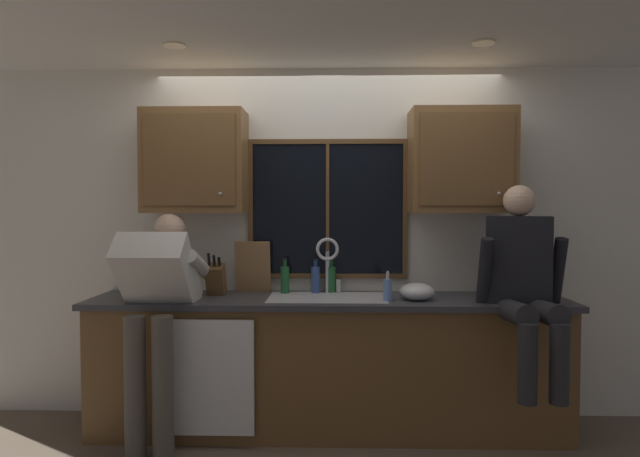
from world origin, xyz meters
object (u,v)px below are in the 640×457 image
(person_standing, at_px, (158,301))
(mixing_bowl, at_px, (417,292))
(bottle_tall_clear, at_px, (316,279))
(bottle_amber_small, at_px, (331,278))
(knife_block, at_px, (216,280))
(bottle_green_glass, at_px, (285,279))
(cutting_board, at_px, (253,267))
(soap_dispenser, at_px, (388,289))
(person_sitting_on_counter, at_px, (524,276))

(person_standing, xyz_separation_m, mixing_bowl, (1.68, 0.22, 0.03))
(mixing_bowl, relative_size, bottle_tall_clear, 0.95)
(bottle_amber_small, bearing_deg, mixing_bowl, -28.00)
(knife_block, height_order, bottle_green_glass, knife_block)
(cutting_board, distance_m, mixing_bowl, 1.18)
(soap_dispenser, relative_size, bottle_amber_small, 0.82)
(bottle_tall_clear, bearing_deg, bottle_green_glass, -172.54)
(knife_block, relative_size, bottle_green_glass, 1.27)
(cutting_board, height_order, bottle_amber_small, cutting_board)
(bottle_green_glass, relative_size, bottle_tall_clear, 1.02)
(person_standing, xyz_separation_m, cutting_board, (0.54, 0.50, 0.17))
(person_sitting_on_counter, relative_size, bottle_green_glass, 4.99)
(person_standing, distance_m, mixing_bowl, 1.69)
(mixing_bowl, distance_m, soap_dispenser, 0.21)
(bottle_amber_small, bearing_deg, person_standing, -154.55)
(person_standing, xyz_separation_m, bottle_amber_small, (1.10, 0.52, 0.08))
(person_standing, height_order, bottle_amber_small, person_standing)
(person_sitting_on_counter, bearing_deg, soap_dispenser, 169.82)
(knife_block, xyz_separation_m, cutting_board, (0.24, 0.12, 0.08))
(cutting_board, height_order, mixing_bowl, cutting_board)
(soap_dispenser, relative_size, bottle_green_glass, 0.79)
(knife_block, xyz_separation_m, bottle_tall_clear, (0.70, 0.12, -0.01))
(person_sitting_on_counter, relative_size, bottle_amber_small, 5.18)
(mixing_bowl, bearing_deg, knife_block, 173.60)
(knife_block, bearing_deg, mixing_bowl, -6.40)
(bottle_green_glass, relative_size, bottle_amber_small, 1.04)
(mixing_bowl, relative_size, soap_dispenser, 1.18)
(person_standing, relative_size, mixing_bowl, 6.35)
(knife_block, relative_size, cutting_board, 0.85)
(cutting_board, xyz_separation_m, bottle_tall_clear, (0.45, -0.01, -0.08))
(soap_dispenser, bearing_deg, bottle_green_glass, 157.19)
(cutting_board, bearing_deg, bottle_tall_clear, -0.67)
(mixing_bowl, bearing_deg, cutting_board, 166.30)
(mixing_bowl, height_order, bottle_amber_small, bottle_amber_small)
(person_standing, xyz_separation_m, bottle_tall_clear, (0.99, 0.49, 0.08))
(knife_block, xyz_separation_m, bottle_green_glass, (0.48, 0.09, -0.00))
(person_standing, xyz_separation_m, soap_dispenser, (1.48, 0.16, 0.06))
(person_standing, distance_m, bottle_green_glass, 0.90)
(person_standing, distance_m, bottle_amber_small, 1.22)
(cutting_board, bearing_deg, bottle_green_glass, -8.21)
(bottle_green_glass, bearing_deg, bottle_tall_clear, 7.46)
(person_sitting_on_counter, height_order, soap_dispenser, person_sitting_on_counter)
(person_sitting_on_counter, height_order, mixing_bowl, person_sitting_on_counter)
(mixing_bowl, relative_size, bottle_green_glass, 0.93)
(bottle_green_glass, bearing_deg, bottle_amber_small, 10.82)
(mixing_bowl, height_order, bottle_tall_clear, bottle_tall_clear)
(person_sitting_on_counter, bearing_deg, mixing_bowl, 162.31)
(bottle_tall_clear, bearing_deg, mixing_bowl, -21.65)
(person_sitting_on_counter, relative_size, mixing_bowl, 5.34)
(knife_block, distance_m, cutting_board, 0.28)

